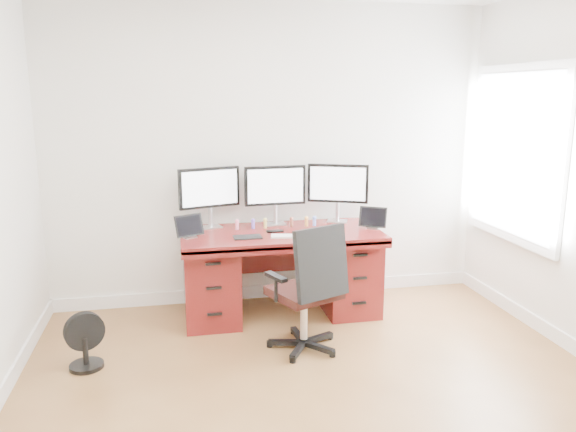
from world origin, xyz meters
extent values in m
plane|color=brown|center=(0.00, 0.00, 0.00)|extent=(4.50, 4.50, 0.00)
cube|color=white|center=(0.00, 2.25, 1.35)|extent=(4.00, 0.10, 2.70)
cube|color=white|center=(1.97, 1.50, 1.40)|extent=(0.04, 1.30, 1.50)
cube|color=white|center=(1.95, 1.50, 1.40)|extent=(0.01, 1.15, 1.35)
cube|color=#5D1312|center=(0.00, 1.80, 0.72)|extent=(1.70, 0.80, 0.05)
cube|color=#5D1312|center=(-0.60, 1.83, 0.35)|extent=(0.45, 0.70, 0.70)
cube|color=#5D1312|center=(0.60, 1.83, 0.35)|extent=(0.45, 0.70, 0.70)
cube|color=#480E0D|center=(0.00, 2.10, 0.50)|extent=(0.74, 0.03, 0.40)
cylinder|color=black|center=(0.04, 1.10, 0.04)|extent=(0.69, 0.69, 0.07)
cylinder|color=silver|center=(0.04, 1.10, 0.26)|extent=(0.06, 0.06, 0.37)
cube|color=black|center=(0.04, 1.10, 0.45)|extent=(0.58, 0.57, 0.07)
cube|color=black|center=(0.12, 0.91, 0.73)|extent=(0.41, 0.21, 0.51)
cube|color=black|center=(-0.19, 1.00, 0.62)|extent=(0.14, 0.23, 0.03)
cube|color=black|center=(0.27, 1.20, 0.62)|extent=(0.14, 0.23, 0.03)
cylinder|color=black|center=(-1.54, 1.10, 0.01)|extent=(0.24, 0.24, 0.03)
cylinder|color=black|center=(-1.54, 1.10, 0.13)|extent=(0.04, 0.04, 0.20)
cylinder|color=black|center=(-1.54, 1.10, 0.27)|extent=(0.28, 0.15, 0.28)
cube|color=silver|center=(-0.58, 2.07, 0.76)|extent=(0.21, 0.19, 0.01)
cylinder|color=silver|center=(-0.58, 2.07, 0.84)|extent=(0.04, 0.04, 0.18)
cube|color=black|center=(-0.58, 2.07, 1.10)|extent=(0.54, 0.20, 0.35)
cube|color=white|center=(-0.57, 2.05, 1.10)|extent=(0.48, 0.15, 0.30)
cube|color=silver|center=(0.00, 2.07, 0.76)|extent=(0.19, 0.15, 0.01)
cylinder|color=silver|center=(0.00, 2.07, 0.84)|extent=(0.04, 0.04, 0.18)
cube|color=black|center=(0.00, 2.07, 1.10)|extent=(0.55, 0.06, 0.35)
cube|color=white|center=(0.00, 2.05, 1.10)|extent=(0.50, 0.03, 0.30)
cube|color=silver|center=(0.58, 2.07, 0.76)|extent=(0.22, 0.20, 0.01)
cylinder|color=silver|center=(0.58, 2.07, 0.84)|extent=(0.04, 0.04, 0.18)
cube|color=black|center=(0.58, 2.07, 1.10)|extent=(0.52, 0.25, 0.35)
cube|color=white|center=(0.57, 2.05, 1.10)|extent=(0.46, 0.20, 0.30)
cube|color=silver|center=(-0.77, 1.75, 0.76)|extent=(0.12, 0.11, 0.01)
cube|color=black|center=(-0.77, 1.75, 0.85)|extent=(0.25, 0.16, 0.17)
cube|color=silver|center=(0.81, 1.75, 0.76)|extent=(0.13, 0.12, 0.01)
cube|color=black|center=(0.81, 1.75, 0.85)|extent=(0.24, 0.18, 0.17)
cube|color=white|center=(0.01, 1.61, 0.76)|extent=(0.26, 0.15, 0.01)
cube|color=silver|center=(0.26, 1.62, 0.76)|extent=(0.15, 0.15, 0.01)
cube|color=black|center=(-0.31, 1.65, 0.76)|extent=(0.23, 0.15, 0.01)
cube|color=black|center=(-0.05, 1.80, 0.76)|extent=(0.14, 0.07, 0.01)
cylinder|color=pink|center=(-0.36, 1.95, 0.78)|extent=(0.03, 0.03, 0.06)
sphere|color=pink|center=(-0.36, 1.95, 0.82)|extent=(0.04, 0.04, 0.04)
cylinder|color=#7C5ADB|center=(-0.22, 1.95, 0.78)|extent=(0.03, 0.03, 0.06)
sphere|color=#7C5ADB|center=(-0.22, 1.95, 0.82)|extent=(0.04, 0.04, 0.04)
cylinder|color=#DBCA62|center=(-0.11, 1.95, 0.78)|extent=(0.03, 0.03, 0.06)
sphere|color=#DBCA62|center=(-0.11, 1.95, 0.82)|extent=(0.04, 0.04, 0.04)
cylinder|color=brown|center=(0.12, 1.95, 0.78)|extent=(0.03, 0.03, 0.06)
sphere|color=brown|center=(0.12, 1.95, 0.82)|extent=(0.04, 0.04, 0.04)
cylinder|color=#EAA64B|center=(0.26, 1.95, 0.78)|extent=(0.03, 0.03, 0.06)
sphere|color=#EAA64B|center=(0.26, 1.95, 0.82)|extent=(0.04, 0.04, 0.04)
cylinder|color=#708BF1|center=(0.33, 1.95, 0.78)|extent=(0.03, 0.03, 0.06)
sphere|color=#708BF1|center=(0.33, 1.95, 0.82)|extent=(0.04, 0.04, 0.04)
camera|label=1|loc=(-0.88, -2.77, 1.91)|focal=35.00mm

